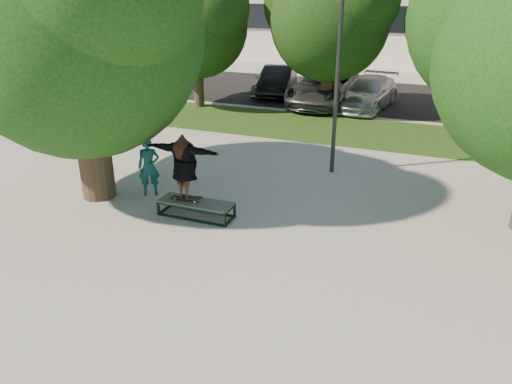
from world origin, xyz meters
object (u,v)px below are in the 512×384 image
at_px(tree_left, 76,17).
at_px(car_silver_b, 367,93).
at_px(lamppost, 338,63).
at_px(grind_box, 196,209).
at_px(car_silver_a, 273,79).
at_px(bystander, 149,167).
at_px(car_dark, 278,81).
at_px(car_grey, 324,88).

relative_size(tree_left, car_silver_b, 1.54).
distance_m(lamppost, grind_box, 5.59).
xyz_separation_m(tree_left, car_silver_a, (-0.14, 13.88, -3.74)).
bearing_deg(car_silver_b, lamppost, -80.41).
relative_size(grind_box, bystander, 1.17).
height_order(tree_left, bystander, tree_left).
height_order(lamppost, car_dark, lamppost).
bearing_deg(car_silver_b, car_dark, 171.43).
bearing_deg(tree_left, car_dark, 89.19).
xyz_separation_m(lamppost, bystander, (-4.02, -3.40, -2.38)).
bearing_deg(lamppost, car_dark, 117.69).
bearing_deg(bystander, grind_box, -53.58).
relative_size(car_dark, car_silver_b, 0.90).
relative_size(lamppost, car_dark, 1.47).
xyz_separation_m(grind_box, car_grey, (-0.17, 12.65, 0.57)).
distance_m(car_silver_a, car_dark, 0.42).
relative_size(grind_box, car_silver_a, 0.45).
bearing_deg(car_dark, tree_left, -101.49).
bearing_deg(car_silver_a, bystander, -91.48).
xyz_separation_m(tree_left, grind_box, (3.01, -0.25, -4.23)).
height_order(tree_left, lamppost, tree_left).
bearing_deg(car_grey, bystander, -97.38).
bearing_deg(tree_left, lamppost, 36.42).
distance_m(lamppost, car_grey, 9.16).
xyz_separation_m(lamppost, car_silver_a, (-5.44, 9.97, -2.46)).
distance_m(car_silver_a, car_grey, 3.33).
relative_size(tree_left, car_grey, 1.31).
xyz_separation_m(tree_left, car_silver_b, (4.79, 12.41, -3.75)).
height_order(lamppost, grind_box, lamppost).
distance_m(grind_box, car_grey, 12.67).
xyz_separation_m(bystander, car_grey, (1.57, 11.90, -0.01)).
relative_size(tree_left, car_silver_a, 1.76).
relative_size(tree_left, car_dark, 1.72).
distance_m(lamppost, car_dark, 11.25).
bearing_deg(car_silver_a, car_dark, -44.75).
relative_size(bystander, car_dark, 0.37).
bearing_deg(car_silver_a, grind_box, -84.94).
xyz_separation_m(bystander, car_dark, (-1.08, 13.12, -0.09)).
distance_m(grind_box, car_silver_b, 12.79).
relative_size(grind_box, car_dark, 0.43).
relative_size(tree_left, grind_box, 3.95).
bearing_deg(grind_box, lamppost, 61.22).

